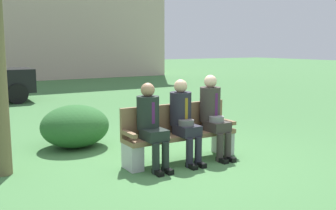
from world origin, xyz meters
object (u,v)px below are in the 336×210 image
object	(u,v)px
park_bench	(179,134)
seated_man_left	(151,121)
seated_man_right	(213,112)
shrub_near_bench	(75,126)
seated_man_middle	(184,117)

from	to	relation	value
park_bench	seated_man_left	world-z (taller)	seated_man_left
seated_man_left	seated_man_right	bearing A→B (deg)	0.06
seated_man_left	seated_man_right	world-z (taller)	seated_man_right
park_bench	shrub_near_bench	size ratio (longest dim) A/B	1.55
park_bench	seated_man_right	bearing A→B (deg)	-12.26
park_bench	seated_man_right	world-z (taller)	seated_man_right
seated_man_middle	seated_man_right	bearing A→B (deg)	0.43
seated_man_middle	seated_man_left	bearing A→B (deg)	179.68
park_bench	seated_man_left	distance (m)	0.66
seated_man_left	shrub_near_bench	xyz separation A→B (m)	(-0.60, 1.77, -0.33)
shrub_near_bench	park_bench	bearing A→B (deg)	-54.36
seated_man_right	shrub_near_bench	size ratio (longest dim) A/B	1.10
seated_man_left	shrub_near_bench	bearing A→B (deg)	108.69
seated_man_middle	shrub_near_bench	size ratio (longest dim) A/B	1.06
seated_man_middle	shrub_near_bench	bearing A→B (deg)	123.61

